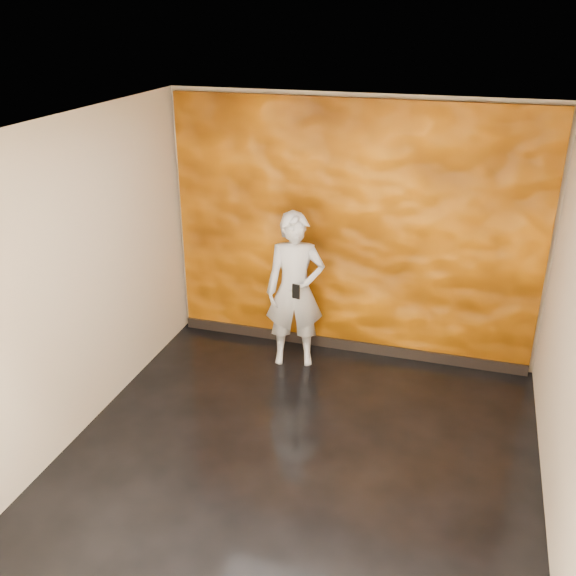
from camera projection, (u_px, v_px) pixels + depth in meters
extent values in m
cube|color=black|center=(300.00, 453.00, 5.59)|extent=(4.00, 4.00, 0.01)
cube|color=#C1B198|center=(353.00, 230.00, 6.77)|extent=(4.00, 0.02, 2.80)
cube|color=#C1B198|center=(195.00, 471.00, 3.27)|extent=(4.00, 0.02, 2.80)
cube|color=#C1B198|center=(79.00, 279.00, 5.55)|extent=(0.02, 4.00, 2.80)
cube|color=#C1B198|center=(576.00, 344.00, 4.49)|extent=(0.02, 4.00, 2.80)
cube|color=white|center=(303.00, 127.00, 4.45)|extent=(4.00, 4.00, 0.01)
cube|color=orange|center=(352.00, 233.00, 6.74)|extent=(3.90, 0.06, 2.75)
cube|color=black|center=(346.00, 345.00, 7.24)|extent=(3.90, 0.04, 0.12)
imported|color=#A7ADB8|center=(295.00, 290.00, 6.70)|extent=(0.70, 0.55, 1.69)
cube|color=black|center=(296.00, 292.00, 6.42)|extent=(0.08, 0.03, 0.15)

